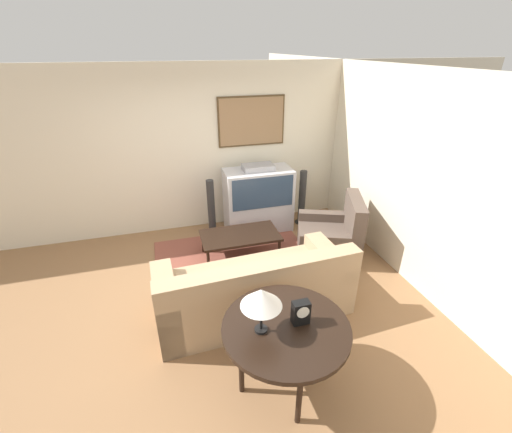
% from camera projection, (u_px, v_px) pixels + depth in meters
% --- Properties ---
extents(ground_plane, '(12.00, 12.00, 0.00)m').
position_uv_depth(ground_plane, '(217.00, 300.00, 4.36)').
color(ground_plane, '#8E6642').
extents(wall_back, '(12.00, 0.10, 2.70)m').
position_uv_depth(wall_back, '(190.00, 151.00, 5.58)').
color(wall_back, beige).
rests_on(wall_back, ground_plane).
extents(wall_right, '(0.06, 12.00, 2.70)m').
position_uv_depth(wall_right, '(413.00, 180.00, 4.40)').
color(wall_right, beige).
rests_on(wall_right, ground_plane).
extents(area_rug, '(2.31, 1.44, 0.01)m').
position_uv_depth(area_rug, '(233.00, 256.00, 5.26)').
color(area_rug, brown).
rests_on(area_rug, ground_plane).
extents(tv, '(1.12, 0.56, 1.17)m').
position_uv_depth(tv, '(258.00, 200.00, 5.81)').
color(tv, silver).
rests_on(tv, ground_plane).
extents(couch, '(2.30, 1.05, 0.88)m').
position_uv_depth(couch, '(254.00, 290.00, 4.04)').
color(couch, tan).
rests_on(couch, ground_plane).
extents(armchair, '(1.15, 1.15, 0.94)m').
position_uv_depth(armchair, '(331.00, 237.00, 5.19)').
color(armchair, brown).
rests_on(armchair, ground_plane).
extents(coffee_table, '(1.16, 0.63, 0.39)m').
position_uv_depth(coffee_table, '(240.00, 236.00, 5.10)').
color(coffee_table, black).
rests_on(coffee_table, ground_plane).
extents(console_table, '(1.11, 1.11, 0.76)m').
position_uv_depth(console_table, '(286.00, 332.00, 2.96)').
color(console_table, black).
rests_on(console_table, ground_plane).
extents(table_lamp, '(0.34, 0.34, 0.43)m').
position_uv_depth(table_lamp, '(261.00, 298.00, 2.73)').
color(table_lamp, black).
rests_on(table_lamp, console_table).
extents(mantel_clock, '(0.15, 0.10, 0.22)m').
position_uv_depth(mantel_clock, '(301.00, 312.00, 2.92)').
color(mantel_clock, black).
rests_on(mantel_clock, console_table).
extents(speaker_tower_left, '(0.21, 0.21, 0.99)m').
position_uv_depth(speaker_tower_left, '(211.00, 210.00, 5.65)').
color(speaker_tower_left, black).
rests_on(speaker_tower_left, ground_plane).
extents(speaker_tower_right, '(0.21, 0.21, 0.99)m').
position_uv_depth(speaker_tower_right, '(302.00, 199.00, 6.04)').
color(speaker_tower_right, black).
rests_on(speaker_tower_right, ground_plane).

